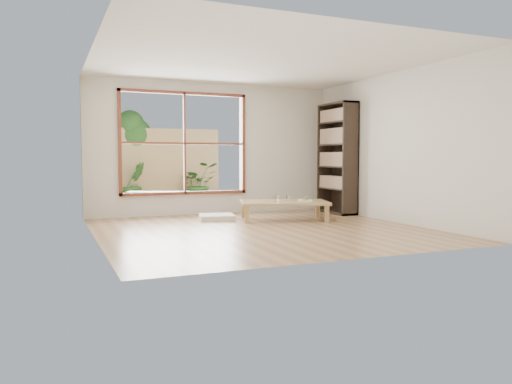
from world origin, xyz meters
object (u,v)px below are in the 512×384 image
Objects in this scene: bookshelf at (337,159)px; garden_bench at (158,194)px; low_table at (284,203)px; food_tray at (305,200)px.

garden_bench is at bearing 154.12° from bookshelf.
bookshelf is at bearing 38.68° from low_table.
low_table is 2.83m from garden_bench.
low_table is 5.62× the size of food_tray.
food_tray is (0.38, -0.10, 0.06)m from low_table.
low_table is 0.39m from food_tray.
bookshelf is 7.12× the size of food_tray.
garden_bench is (-3.29, 1.60, -0.74)m from bookshelf.
garden_bench is (-2.19, 2.27, 0.01)m from food_tray.
bookshelf is (1.47, 0.57, 0.81)m from low_table.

